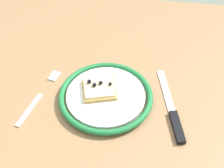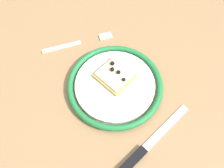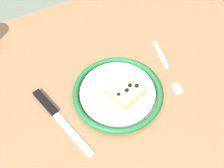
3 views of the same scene
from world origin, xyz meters
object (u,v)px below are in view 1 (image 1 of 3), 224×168
object	(u,v)px
knife	(174,116)
fork	(39,96)
pizza_slice_near	(99,88)
dining_table	(105,108)
plate	(106,96)

from	to	relation	value
knife	fork	distance (m)	0.35
knife	fork	bearing A→B (deg)	177.19
pizza_slice_near	fork	bearing A→B (deg)	-169.29
pizza_slice_near	knife	bearing A→B (deg)	-13.40
dining_table	knife	xyz separation A→B (m)	(0.18, -0.07, 0.09)
plate	pizza_slice_near	size ratio (longest dim) A/B	2.37
knife	pizza_slice_near	bearing A→B (deg)	166.60
dining_table	fork	size ratio (longest dim) A/B	5.64
plate	knife	bearing A→B (deg)	-11.43
knife	fork	size ratio (longest dim) A/B	1.19
dining_table	pizza_slice_near	xyz separation A→B (m)	(-0.01, -0.02, 0.11)
dining_table	plate	distance (m)	0.10
pizza_slice_near	knife	xyz separation A→B (m)	(0.19, -0.05, -0.02)
pizza_slice_near	fork	xyz separation A→B (m)	(-0.15, -0.03, -0.02)
dining_table	fork	bearing A→B (deg)	-161.97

